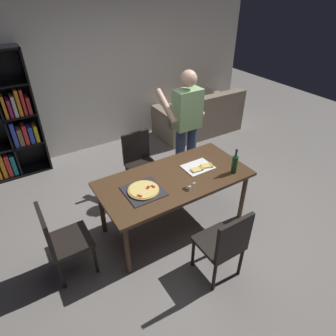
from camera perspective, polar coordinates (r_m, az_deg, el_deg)
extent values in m
plane|color=gray|center=(3.89, 1.19, -10.92)|extent=(12.00, 12.00, 0.00)
cube|color=silver|center=(5.31, -14.87, 18.18)|extent=(6.40, 0.10, 2.80)
cube|color=#4C331E|center=(3.41, 1.33, -2.17)|extent=(1.80, 0.88, 0.04)
cylinder|color=#4C331E|center=(3.15, -8.12, -15.72)|extent=(0.06, 0.06, 0.71)
cylinder|color=#4C331E|center=(3.86, 14.58, -5.50)|extent=(0.06, 0.06, 0.71)
cylinder|color=#4C331E|center=(3.64, -12.99, -8.07)|extent=(0.06, 0.06, 0.71)
cylinder|color=#4C331E|center=(4.27, 7.89, -0.38)|extent=(0.06, 0.06, 0.71)
cube|color=black|center=(3.12, 9.96, -14.38)|extent=(0.42, 0.42, 0.04)
cube|color=black|center=(2.86, 12.96, -13.39)|extent=(0.42, 0.04, 0.45)
cylinder|color=black|center=(3.46, 9.96, -13.78)|extent=(0.04, 0.04, 0.41)
cylinder|color=black|center=(3.30, 5.00, -16.38)|extent=(0.04, 0.04, 0.41)
cylinder|color=black|center=(3.31, 14.16, -17.51)|extent=(0.04, 0.04, 0.41)
cylinder|color=black|center=(3.14, 9.13, -20.54)|extent=(0.04, 0.04, 0.41)
cube|color=black|center=(4.19, -5.01, 0.26)|extent=(0.42, 0.42, 0.04)
cube|color=black|center=(4.21, -6.37, 4.26)|extent=(0.42, 0.04, 0.45)
cylinder|color=black|center=(4.12, -5.91, -4.25)|extent=(0.04, 0.04, 0.41)
cylinder|color=black|center=(4.25, -1.58, -2.70)|extent=(0.04, 0.04, 0.41)
cylinder|color=black|center=(4.39, -8.04, -1.77)|extent=(0.04, 0.04, 0.41)
cylinder|color=black|center=(4.51, -3.91, -0.38)|extent=(0.04, 0.04, 0.41)
cube|color=black|center=(3.26, -18.87, -13.47)|extent=(0.42, 0.42, 0.04)
cube|color=black|center=(3.09, -23.11, -11.44)|extent=(0.04, 0.42, 0.45)
cylinder|color=black|center=(3.33, -14.19, -17.14)|extent=(0.04, 0.04, 0.41)
cylinder|color=black|center=(3.57, -16.20, -13.13)|extent=(0.04, 0.04, 0.41)
cylinder|color=black|center=(3.30, -20.36, -19.20)|extent=(0.04, 0.04, 0.41)
cylinder|color=black|center=(3.54, -21.86, -14.97)|extent=(0.04, 0.04, 0.41)
cube|color=gray|center=(6.09, 5.82, 9.03)|extent=(1.71, 0.87, 0.40)
cube|color=gray|center=(5.69, 8.03, 11.71)|extent=(1.70, 0.22, 0.45)
cube|color=gray|center=(6.44, 11.67, 12.80)|extent=(0.17, 0.85, 0.20)
cube|color=gray|center=(5.58, -0.51, 10.17)|extent=(0.17, 0.85, 0.20)
cube|color=black|center=(5.00, -24.75, 10.07)|extent=(0.03, 0.35, 1.95)
cube|color=black|center=(5.39, -29.34, -1.33)|extent=(1.40, 0.35, 0.03)
cube|color=black|center=(4.97, -29.90, 8.54)|extent=(0.03, 0.29, 1.89)
cube|color=orange|center=(5.26, -29.99, 0.60)|extent=(0.06, 0.22, 0.40)
cube|color=red|center=(5.27, -29.14, 0.70)|extent=(0.06, 0.22, 0.36)
cube|color=teal|center=(5.27, -28.30, 0.85)|extent=(0.06, 0.22, 0.34)
cube|color=blue|center=(5.06, -28.29, 6.01)|extent=(0.06, 0.22, 0.39)
cube|color=olive|center=(5.08, -27.28, 5.71)|extent=(0.07, 0.22, 0.27)
cube|color=red|center=(5.08, -26.50, 6.16)|extent=(0.06, 0.22, 0.31)
cube|color=blue|center=(5.09, -25.60, 6.20)|extent=(0.06, 0.22, 0.27)
cube|color=yellow|center=(5.09, -24.77, 6.47)|extent=(0.05, 0.22, 0.27)
cube|color=orange|center=(4.89, -29.76, 10.58)|extent=(0.04, 0.22, 0.33)
cube|color=#B21E66|center=(4.91, -28.93, 10.46)|extent=(0.04, 0.22, 0.27)
cube|color=silver|center=(4.90, -28.26, 10.88)|extent=(0.05, 0.22, 0.31)
cube|color=orange|center=(4.89, -27.65, 11.53)|extent=(0.05, 0.22, 0.39)
cube|color=red|center=(4.90, -26.90, 11.72)|extent=(0.04, 0.22, 0.38)
cube|color=red|center=(4.92, -25.99, 11.29)|extent=(0.05, 0.22, 0.26)
cylinder|color=#38476B|center=(4.39, 4.58, 2.69)|extent=(0.14, 0.14, 0.95)
cylinder|color=#38476B|center=(4.29, 2.41, 1.96)|extent=(0.14, 0.14, 0.95)
cube|color=#99CC8C|center=(4.00, 3.88, 11.54)|extent=(0.38, 0.22, 0.55)
sphere|color=#E0B293|center=(3.86, 4.12, 17.25)|extent=(0.22, 0.22, 0.22)
cylinder|color=#E0B293|center=(4.25, 5.07, 13.27)|extent=(0.09, 0.50, 0.39)
cylinder|color=#E0B293|center=(4.01, -0.37, 12.10)|extent=(0.09, 0.50, 0.39)
cube|color=#2D2D33|center=(3.20, -4.87, -4.58)|extent=(0.41, 0.41, 0.01)
cylinder|color=tan|center=(3.19, -4.88, -4.38)|extent=(0.35, 0.35, 0.02)
cylinder|color=#EACC6B|center=(3.18, -4.89, -4.21)|extent=(0.31, 0.31, 0.01)
cylinder|color=#B22819|center=(3.20, -2.83, -3.78)|extent=(0.04, 0.04, 0.00)
cylinder|color=#B22819|center=(3.20, -3.88, -3.72)|extent=(0.04, 0.04, 0.00)
cylinder|color=#B22819|center=(3.08, -5.44, -5.60)|extent=(0.04, 0.04, 0.00)
cylinder|color=#B22819|center=(3.18, -4.09, -4.01)|extent=(0.04, 0.04, 0.00)
cylinder|color=#B22819|center=(3.21, -3.16, -3.57)|extent=(0.04, 0.04, 0.00)
cylinder|color=#B22819|center=(3.09, -5.88, -5.45)|extent=(0.04, 0.04, 0.00)
cube|color=white|center=(3.59, 5.93, 0.20)|extent=(0.36, 0.28, 0.01)
cube|color=#EACC6B|center=(3.52, 5.73, -0.30)|extent=(0.15, 0.10, 0.02)
cube|color=tan|center=(3.55, 6.54, -0.01)|extent=(0.03, 0.09, 0.02)
cube|color=#EACC6B|center=(3.61, 7.67, 0.46)|extent=(0.16, 0.13, 0.02)
cube|color=tan|center=(3.63, 8.55, 0.62)|extent=(0.05, 0.09, 0.02)
cylinder|color=#194723|center=(3.52, 13.04, 0.67)|extent=(0.07, 0.07, 0.22)
cylinder|color=#194723|center=(3.44, 13.35, 2.76)|extent=(0.03, 0.03, 0.08)
cylinder|color=black|center=(3.42, 13.45, 3.45)|extent=(0.03, 0.03, 0.02)
cube|color=silver|center=(3.29, 4.76, -3.34)|extent=(0.12, 0.06, 0.01)
cube|color=silver|center=(3.29, 4.76, -3.34)|extent=(0.12, 0.03, 0.01)
torus|color=black|center=(3.22, 3.28, -4.09)|extent=(0.05, 0.05, 0.01)
torus|color=black|center=(3.21, 3.84, -4.38)|extent=(0.05, 0.05, 0.01)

